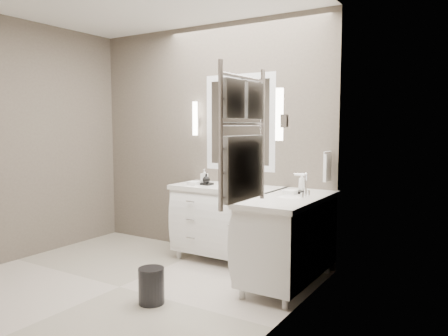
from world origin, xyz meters
The scene contains 19 objects.
floor centered at (0.00, 0.00, -0.01)m, with size 3.20×3.00×0.01m, color beige.
wall_back centered at (0.00, 1.50, 1.35)m, with size 3.20×0.01×2.70m, color #574E45.
wall_left centered at (-1.60, 0.00, 1.35)m, with size 0.01×3.00×2.70m, color #574E45.
wall_right centered at (1.60, 0.00, 1.35)m, with size 0.01×3.00×2.70m, color #574E45.
vanity_back centered at (0.45, 1.23, 0.49)m, with size 1.24×0.59×0.97m.
vanity_right centered at (1.33, 0.90, 0.49)m, with size 0.59×1.24×0.97m.
mirror_back centered at (0.45, 1.49, 1.55)m, with size 0.90×0.02×1.10m.
mirror_right centered at (1.59, 0.80, 1.55)m, with size 0.02×0.90×1.10m.
sconce_back centered at (-0.13, 1.43, 1.59)m, with size 0.06×0.06×0.40m.
sconce_right centered at (1.53, 0.22, 1.59)m, with size 0.06×0.06×0.40m.
towel_bar_corner centered at (1.54, 1.36, 1.12)m, with size 0.03×0.22×0.30m.
towel_ladder centered at (1.55, -0.40, 1.39)m, with size 0.06×0.58×0.90m.
waste_bin centered at (0.51, -0.13, 0.15)m, with size 0.22×0.22×0.31m, color black.
amenity_tray_back centered at (0.19, 1.17, 0.86)m, with size 0.15×0.11×0.02m, color black.
amenity_tray_right centered at (1.35, 1.16, 0.86)m, with size 0.11×0.14×0.02m, color black.
water_bottle centered at (0.48, 1.15, 0.95)m, with size 0.07×0.07×0.20m, color silver.
soap_bottle_a centered at (0.16, 1.19, 0.95)m, with size 0.07×0.07×0.15m, color white.
soap_bottle_b centered at (0.22, 1.14, 0.93)m, with size 0.09×0.09×0.11m, color black.
soap_bottle_c centered at (1.35, 1.16, 0.96)m, with size 0.07×0.07×0.18m, color white.
Camera 1 is at (2.94, -2.87, 1.51)m, focal length 35.00 mm.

